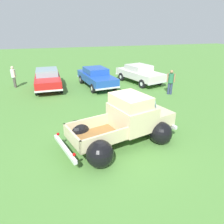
# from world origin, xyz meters

# --- Properties ---
(ground_plane) EXTENTS (80.00, 80.00, 0.00)m
(ground_plane) POSITION_xyz_m (0.00, 0.00, 0.00)
(ground_plane) COLOR #548C3D
(vintage_pickup_truck) EXTENTS (4.96, 3.66, 1.96)m
(vintage_pickup_truck) POSITION_xyz_m (0.37, 0.10, 0.76)
(vintage_pickup_truck) COLOR black
(vintage_pickup_truck) RESTS_ON ground
(show_car_0) EXTENTS (1.89, 4.55, 1.43)m
(show_car_0) POSITION_xyz_m (-2.64, 8.95, 0.78)
(show_car_0) COLOR black
(show_car_0) RESTS_ON ground
(show_car_1) EXTENTS (2.41, 4.70, 1.43)m
(show_car_1) POSITION_xyz_m (0.95, 8.40, 0.78)
(show_car_1) COLOR black
(show_car_1) RESTS_ON ground
(show_car_2) EXTENTS (3.02, 4.69, 1.43)m
(show_car_2) POSITION_xyz_m (4.60, 8.61, 0.78)
(show_car_2) COLOR black
(show_car_2) RESTS_ON ground
(spectator_0) EXTENTS (0.50, 0.47, 1.67)m
(spectator_0) POSITION_xyz_m (5.35, 5.09, 0.95)
(spectator_0) COLOR navy
(spectator_0) RESTS_ON ground
(spectator_1) EXTENTS (0.45, 0.52, 1.61)m
(spectator_1) POSITION_xyz_m (-5.09, 9.95, 0.91)
(spectator_1) COLOR #4C4742
(spectator_1) RESTS_ON ground
(lane_cone_0) EXTENTS (0.36, 0.36, 0.63)m
(lane_cone_0) POSITION_xyz_m (1.76, 2.35, 0.31)
(lane_cone_0) COLOR black
(lane_cone_0) RESTS_ON ground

